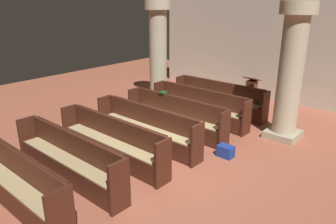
% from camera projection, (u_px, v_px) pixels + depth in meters
% --- Properties ---
extents(ground_plane, '(19.20, 19.20, 0.00)m').
position_uv_depth(ground_plane, '(163.00, 160.00, 7.31)').
color(ground_plane, '#AD5B42').
extents(back_wall, '(10.00, 0.16, 4.50)m').
position_uv_depth(back_wall, '(283.00, 36.00, 10.89)').
color(back_wall, beige).
rests_on(back_wall, ground).
extents(pew_row_0, '(3.18, 0.46, 0.95)m').
position_uv_depth(pew_row_0, '(219.00, 97.00, 10.28)').
color(pew_row_0, '#4C2316').
rests_on(pew_row_0, ground).
extents(pew_row_1, '(3.18, 0.46, 0.95)m').
position_uv_depth(pew_row_1, '(199.00, 105.00, 9.50)').
color(pew_row_1, '#4C2316').
rests_on(pew_row_1, ground).
extents(pew_row_2, '(3.18, 0.47, 0.95)m').
position_uv_depth(pew_row_2, '(175.00, 114.00, 8.72)').
color(pew_row_2, '#4C2316').
rests_on(pew_row_2, ground).
extents(pew_row_3, '(3.18, 0.46, 0.95)m').
position_uv_depth(pew_row_3, '(146.00, 126.00, 7.95)').
color(pew_row_3, '#4C2316').
rests_on(pew_row_3, ground).
extents(pew_row_4, '(3.18, 0.46, 0.95)m').
position_uv_depth(pew_row_4, '(112.00, 140.00, 7.17)').
color(pew_row_4, '#4C2316').
rests_on(pew_row_4, ground).
extents(pew_row_5, '(3.18, 0.47, 0.95)m').
position_uv_depth(pew_row_5, '(68.00, 157.00, 6.39)').
color(pew_row_5, '#4C2316').
rests_on(pew_row_5, ground).
extents(pew_row_6, '(3.18, 0.46, 0.95)m').
position_uv_depth(pew_row_6, '(13.00, 179.00, 5.61)').
color(pew_row_6, '#4C2316').
rests_on(pew_row_6, ground).
extents(pillar_aisle_side, '(0.87, 0.87, 3.41)m').
position_uv_depth(pillar_aisle_side, '(291.00, 71.00, 7.94)').
color(pillar_aisle_side, tan).
rests_on(pillar_aisle_side, ground).
extents(pillar_far_side, '(0.87, 0.87, 3.41)m').
position_uv_depth(pillar_far_side, '(158.00, 50.00, 11.07)').
color(pillar_far_side, tan).
rests_on(pillar_far_side, ground).
extents(lectern, '(0.48, 0.45, 1.08)m').
position_uv_depth(lectern, '(251.00, 95.00, 10.58)').
color(lectern, '#492215').
rests_on(lectern, ground).
extents(hymn_book, '(0.16, 0.20, 0.04)m').
position_uv_depth(hymn_book, '(164.00, 92.00, 9.06)').
color(hymn_book, '#194723').
rests_on(hymn_book, pew_row_2).
extents(kneeler_box_blue, '(0.36, 0.25, 0.27)m').
position_uv_depth(kneeler_box_blue, '(226.00, 151.00, 7.43)').
color(kneeler_box_blue, navy).
rests_on(kneeler_box_blue, ground).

